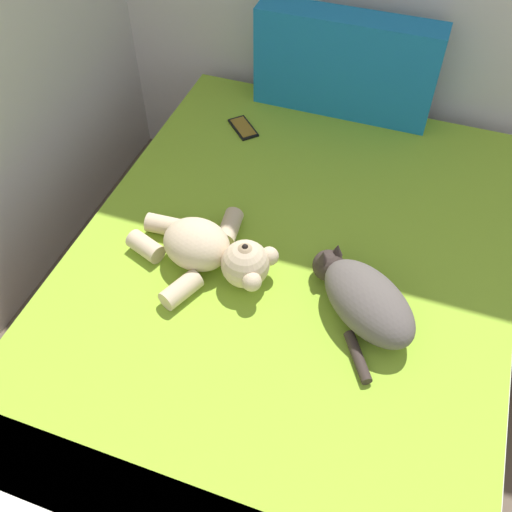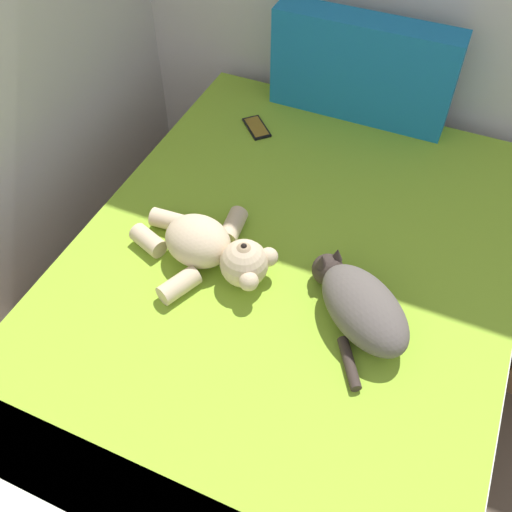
{
  "view_description": "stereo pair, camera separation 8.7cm",
  "coord_description": "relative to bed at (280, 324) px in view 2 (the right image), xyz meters",
  "views": [
    {
      "loc": [
        1.4,
        2.0,
        1.94
      ],
      "look_at": [
        1.01,
        3.11,
        0.59
      ],
      "focal_mm": 40.05,
      "sensor_mm": 36.0,
      "label": 1
    },
    {
      "loc": [
        1.48,
        2.04,
        1.94
      ],
      "look_at": [
        1.01,
        3.11,
        0.59
      ],
      "focal_mm": 40.05,
      "sensor_mm": 36.0,
      "label": 2
    }
  ],
  "objects": [
    {
      "name": "bed",
      "position": [
        0.0,
        0.0,
        0.0
      ],
      "size": [
        1.46,
        2.07,
        0.53
      ],
      "color": "olive",
      "rests_on": "ground_plane"
    },
    {
      "name": "patterned_cushion",
      "position": [
        -0.05,
        0.94,
        0.47
      ],
      "size": [
        0.72,
        0.14,
        0.41
      ],
      "color": "#1972AD",
      "rests_on": "bed"
    },
    {
      "name": "cat",
      "position": [
        0.26,
        -0.06,
        0.34
      ],
      "size": [
        0.39,
        0.41,
        0.15
      ],
      "color": "#59514C",
      "rests_on": "bed"
    },
    {
      "name": "teddy_bear",
      "position": [
        -0.23,
        -0.04,
        0.34
      ],
      "size": [
        0.5,
        0.44,
        0.16
      ],
      "color": "beige",
      "rests_on": "bed"
    },
    {
      "name": "cell_phone",
      "position": [
        -0.39,
        0.68,
        0.28
      ],
      "size": [
        0.16,
        0.16,
        0.01
      ],
      "color": "black",
      "rests_on": "bed"
    }
  ]
}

